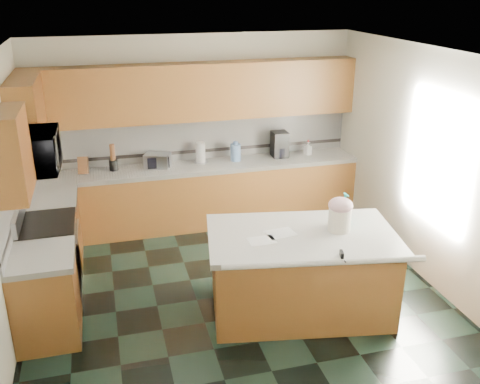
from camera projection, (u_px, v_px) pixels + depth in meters
name	position (u px, v px, depth m)	size (l,w,h in m)	color
floor	(235.00, 294.00, 6.15)	(4.60, 4.60, 0.00)	black
ceiling	(234.00, 54.00, 5.16)	(4.60, 4.60, 0.00)	white
wall_back	(195.00, 130.00, 7.74)	(4.60, 0.04, 2.70)	silver
wall_front	(322.00, 304.00, 3.57)	(4.60, 0.04, 2.70)	silver
wall_left	(0.00, 207.00, 5.09)	(0.04, 4.60, 2.70)	silver
wall_right	(428.00, 167.00, 6.21)	(0.04, 4.60, 2.70)	silver
back_base_cab	(201.00, 197.00, 7.79)	(4.60, 0.60, 0.86)	#49220C
back_countertop	(200.00, 167.00, 7.62)	(4.60, 0.64, 0.06)	silver
back_upper_cab	(196.00, 92.00, 7.35)	(4.60, 0.33, 0.78)	#49220C
back_backsplash	(196.00, 138.00, 7.75)	(4.60, 0.02, 0.63)	silver
back_accent_band	(196.00, 151.00, 7.82)	(4.60, 0.01, 0.05)	black
left_base_cab_rear	(54.00, 233.00, 6.67)	(0.60, 0.82, 0.86)	#49220C
left_counter_rear	(50.00, 199.00, 6.50)	(0.64, 0.82, 0.06)	silver
left_base_cab_front	(46.00, 298.00, 5.30)	(0.60, 0.72, 0.86)	#49220C
left_counter_front	(40.00, 257.00, 5.13)	(0.64, 0.72, 0.06)	silver
left_backsplash	(12.00, 197.00, 5.64)	(0.02, 2.30, 0.63)	silver
left_accent_band	(16.00, 214.00, 5.71)	(0.01, 2.30, 0.05)	black
left_upper_cab_rear	(26.00, 112.00, 6.20)	(0.33, 1.09, 0.78)	#49220C
left_upper_cab_front	(7.00, 154.00, 4.71)	(0.33, 0.72, 0.78)	#49220C
range_body	(51.00, 262.00, 5.96)	(0.60, 0.76, 0.88)	#B7B7BC
range_oven_door	(78.00, 262.00, 6.04)	(0.02, 0.68, 0.55)	black
range_cooktop	(45.00, 225.00, 5.79)	(0.62, 0.78, 0.04)	black
range_handle	(77.00, 231.00, 5.91)	(0.02, 0.02, 0.66)	#B7B7BC
range_backguard	(18.00, 217.00, 5.68)	(0.06, 0.76, 0.18)	#B7B7BC
microwave	(34.00, 151.00, 5.48)	(0.73, 0.50, 0.41)	#B7B7BC
island_base	(300.00, 275.00, 5.72)	(1.85, 1.06, 0.86)	#49220C
island_top	(302.00, 236.00, 5.55)	(1.95, 1.16, 0.06)	silver
island_bullnose	(325.00, 263.00, 5.03)	(0.06, 0.06, 1.95)	silver
treat_jar	(340.00, 220.00, 5.57)	(0.24, 0.24, 0.25)	silver
treat_jar_lid	(341.00, 205.00, 5.51)	(0.26, 0.26, 0.16)	beige
treat_jar_knob	(341.00, 201.00, 5.49)	(0.03, 0.03, 0.08)	tan
treat_jar_knob_end_l	(337.00, 201.00, 5.48)	(0.04, 0.04, 0.04)	tan
treat_jar_knob_end_r	(345.00, 200.00, 5.50)	(0.04, 0.04, 0.04)	tan
soap_bottle_island	(344.00, 209.00, 5.69)	(0.14, 0.14, 0.35)	#20B2A8
paper_sheet_a	(280.00, 233.00, 5.55)	(0.30, 0.23, 0.00)	white
paper_sheet_b	(262.00, 241.00, 5.39)	(0.27, 0.21, 0.00)	white
clamp_body	(342.00, 256.00, 5.07)	(0.03, 0.10, 0.09)	black
clamp_handle	(344.00, 260.00, 5.03)	(0.02, 0.02, 0.07)	black
knife_block	(83.00, 165.00, 7.23)	(0.13, 0.11, 0.23)	#472814
utensil_crock	(114.00, 165.00, 7.36)	(0.12, 0.12, 0.15)	black
utensil_bundle	(112.00, 152.00, 7.30)	(0.07, 0.07, 0.22)	#472814
toaster_oven	(158.00, 161.00, 7.47)	(0.34, 0.23, 0.20)	#B7B7BC
toaster_oven_door	(158.00, 163.00, 7.38)	(0.30, 0.01, 0.16)	black
paper_towel	(201.00, 153.00, 7.65)	(0.13, 0.13, 0.30)	white
paper_towel_base	(201.00, 162.00, 7.70)	(0.20, 0.20, 0.01)	#B7B7BC
water_jug	(236.00, 152.00, 7.75)	(0.15, 0.15, 0.25)	#688CC3
water_jug_neck	(235.00, 143.00, 7.69)	(0.07, 0.07, 0.04)	#688CC3
coffee_maker	(280.00, 144.00, 7.90)	(0.22, 0.24, 0.38)	black
coffee_carafe	(281.00, 152.00, 7.89)	(0.16, 0.16, 0.16)	black
soap_bottle_back	(308.00, 148.00, 8.02)	(0.09, 0.09, 0.20)	white
soap_back_cap	(308.00, 141.00, 7.97)	(0.02, 0.02, 0.03)	red
window_light_proxy	(437.00, 160.00, 5.97)	(0.02, 1.40, 1.10)	white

